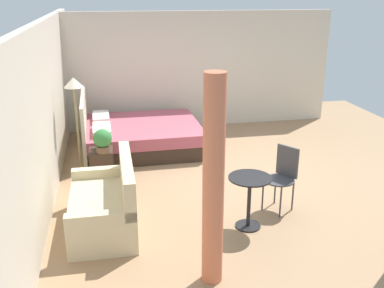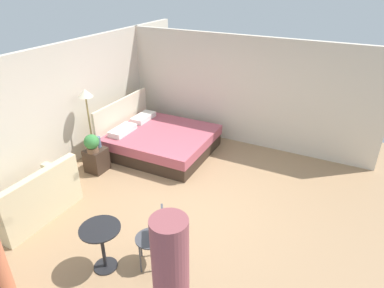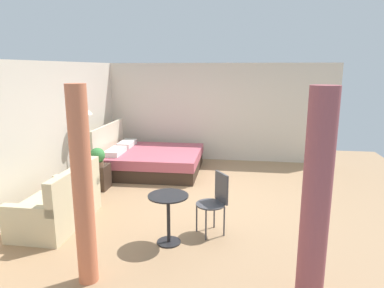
# 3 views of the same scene
# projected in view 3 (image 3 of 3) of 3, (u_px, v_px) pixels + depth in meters

# --- Properties ---
(ground_plane) EXTENTS (8.95, 8.98, 0.02)m
(ground_plane) POSITION_uv_depth(u_px,v_px,m) (207.00, 200.00, 6.51)
(ground_plane) COLOR #9E7A56
(wall_back) EXTENTS (8.95, 0.12, 2.54)m
(wall_back) POSITION_uv_depth(u_px,v_px,m) (53.00, 129.00, 6.66)
(wall_back) COLOR beige
(wall_back) RESTS_ON ground
(wall_right) EXTENTS (0.12, 5.98, 2.54)m
(wall_right) POSITION_uv_depth(u_px,v_px,m) (219.00, 112.00, 9.10)
(wall_right) COLOR beige
(wall_right) RESTS_ON ground
(bed) EXTENTS (2.00, 2.24, 1.11)m
(bed) POSITION_uv_depth(u_px,v_px,m) (150.00, 160.00, 8.21)
(bed) COLOR #38281E
(bed) RESTS_ON ground
(couch) EXTENTS (1.51, 0.83, 0.93)m
(couch) POSITION_uv_depth(u_px,v_px,m) (59.00, 206.00, 5.43)
(couch) COLOR beige
(couch) RESTS_ON ground
(nightstand) EXTENTS (0.41, 0.38, 0.50)m
(nightstand) POSITION_uv_depth(u_px,v_px,m) (99.00, 177.00, 7.03)
(nightstand) COLOR #38281E
(nightstand) RESTS_ON ground
(potted_plant) EXTENTS (0.30, 0.30, 0.38)m
(potted_plant) POSITION_uv_depth(u_px,v_px,m) (97.00, 157.00, 6.83)
(potted_plant) COLOR brown
(potted_plant) RESTS_ON nightstand
(vase) EXTENTS (0.12, 0.12, 0.23)m
(vase) POSITION_uv_depth(u_px,v_px,m) (100.00, 158.00, 7.06)
(vase) COLOR slate
(vase) RESTS_ON nightstand
(floor_lamp) EXTENTS (0.31, 0.31, 1.64)m
(floor_lamp) POSITION_uv_depth(u_px,v_px,m) (86.00, 121.00, 7.15)
(floor_lamp) COLOR #99844C
(floor_lamp) RESTS_ON ground
(balcony_table) EXTENTS (0.56, 0.56, 0.71)m
(balcony_table) POSITION_uv_depth(u_px,v_px,m) (168.00, 210.00, 4.78)
(balcony_table) COLOR black
(balcony_table) RESTS_ON ground
(cafe_chair_near_window) EXTENTS (0.60, 0.60, 0.92)m
(cafe_chair_near_window) POSITION_uv_depth(u_px,v_px,m) (216.00, 198.00, 5.08)
(cafe_chair_near_window) COLOR #3F3F44
(cafe_chair_near_window) RESTS_ON ground
(curtain_left) EXTENTS (0.28, 0.28, 2.26)m
(curtain_left) POSITION_uv_depth(u_px,v_px,m) (316.00, 200.00, 3.43)
(curtain_left) COLOR #994C51
(curtain_left) RESTS_ON ground
(curtain_right) EXTENTS (0.22, 0.22, 2.26)m
(curtain_right) POSITION_uv_depth(u_px,v_px,m) (83.00, 188.00, 3.79)
(curtain_right) COLOR #D1704C
(curtain_right) RESTS_ON ground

